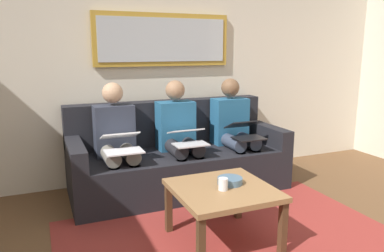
# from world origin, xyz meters

# --- Properties ---
(wall_rear) EXTENTS (6.00, 0.12, 2.60)m
(wall_rear) POSITION_xyz_m (0.00, -2.60, 1.30)
(wall_rear) COLOR beige
(wall_rear) RESTS_ON ground_plane
(area_rug) EXTENTS (2.60, 1.80, 0.01)m
(area_rug) POSITION_xyz_m (0.00, -0.85, 0.00)
(area_rug) COLOR maroon
(area_rug) RESTS_ON ground_plane
(couch) EXTENTS (2.20, 0.90, 0.90)m
(couch) POSITION_xyz_m (0.00, -2.12, 0.31)
(couch) COLOR black
(couch) RESTS_ON ground_plane
(framed_mirror) EXTENTS (1.52, 0.05, 0.56)m
(framed_mirror) POSITION_xyz_m (0.00, -2.51, 1.55)
(framed_mirror) COLOR #B7892D
(coffee_table) EXTENTS (0.72, 0.72, 0.44)m
(coffee_table) POSITION_xyz_m (0.08, -0.90, 0.39)
(coffee_table) COLOR olive
(coffee_table) RESTS_ON ground_plane
(cup) EXTENTS (0.07, 0.07, 0.09)m
(cup) POSITION_xyz_m (0.11, -0.85, 0.49)
(cup) COLOR silver
(cup) RESTS_ON coffee_table
(bowl) EXTENTS (0.19, 0.19, 0.05)m
(bowl) POSITION_xyz_m (-0.00, -0.95, 0.47)
(bowl) COLOR slate
(bowl) RESTS_ON coffee_table
(person_left) EXTENTS (0.38, 0.58, 1.14)m
(person_left) POSITION_xyz_m (-0.64, -2.05, 0.61)
(person_left) COLOR #235B84
(person_left) RESTS_ON couch
(laptop_black) EXTENTS (0.30, 0.39, 0.17)m
(laptop_black) POSITION_xyz_m (-0.64, -1.82, 0.63)
(laptop_black) COLOR black
(person_middle) EXTENTS (0.38, 0.58, 1.14)m
(person_middle) POSITION_xyz_m (0.00, -2.05, 0.61)
(person_middle) COLOR #235B84
(person_middle) RESTS_ON couch
(laptop_silver) EXTENTS (0.32, 0.33, 0.14)m
(laptop_silver) POSITION_xyz_m (0.00, -1.80, 0.62)
(laptop_silver) COLOR silver
(person_right) EXTENTS (0.38, 0.58, 1.14)m
(person_right) POSITION_xyz_m (0.64, -2.05, 0.61)
(person_right) COLOR #2D3342
(person_right) RESTS_ON couch
(laptop_white) EXTENTS (0.33, 0.37, 0.16)m
(laptop_white) POSITION_xyz_m (0.64, -1.81, 0.63)
(laptop_white) COLOR white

